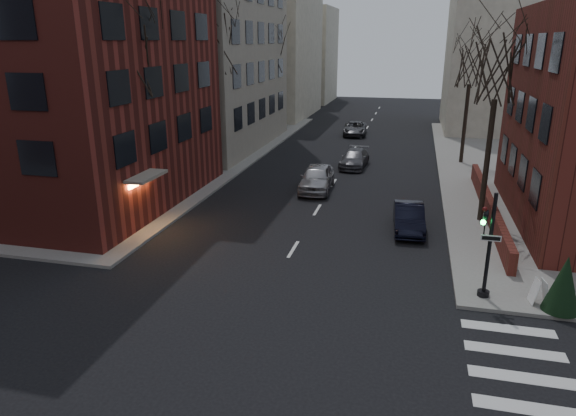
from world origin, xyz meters
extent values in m
cube|color=gray|center=(-29.00, 30.00, 0.07)|extent=(44.00, 44.00, 0.15)
cube|color=maroon|center=(-15.50, 16.50, 9.00)|extent=(15.00, 15.00, 18.00)
cube|color=maroon|center=(9.30, 19.00, 0.65)|extent=(0.35, 16.00, 1.00)
cube|color=beige|center=(-15.00, 55.00, 9.00)|extent=(14.00, 16.00, 18.00)
cube|color=beige|center=(15.00, 50.00, 8.00)|extent=(14.00, 14.00, 16.00)
cube|color=beige|center=(-13.00, 72.00, 7.00)|extent=(10.00, 12.00, 14.00)
cylinder|color=black|center=(8.00, 9.00, 2.15)|extent=(0.14, 0.14, 4.00)
cylinder|color=black|center=(8.00, 9.00, 0.25)|extent=(0.44, 0.44, 0.20)
imported|color=black|center=(7.75, 9.00, 3.00)|extent=(0.16, 0.20, 1.00)
sphere|color=#19FF4C|center=(7.68, 8.95, 3.05)|extent=(0.18, 0.18, 0.18)
cube|color=white|center=(8.00, 8.88, 2.50)|extent=(0.70, 0.03, 0.22)
cylinder|color=#2D231C|center=(-8.80, 14.00, 3.47)|extent=(0.28, 0.28, 6.65)
cylinder|color=#2D231C|center=(-8.80, 26.00, 3.65)|extent=(0.28, 0.28, 7.00)
cylinder|color=#2D231C|center=(-8.80, 40.00, 3.30)|extent=(0.28, 0.28, 6.30)
cylinder|color=#2D231C|center=(8.80, 18.00, 3.30)|extent=(0.28, 0.28, 6.30)
cylinder|color=#2D231C|center=(8.80, 32.00, 3.12)|extent=(0.28, 0.28, 5.95)
cylinder|color=black|center=(-8.20, 22.00, 3.15)|extent=(0.12, 0.12, 6.00)
sphere|color=#FFA54C|center=(-8.20, 22.00, 6.25)|extent=(0.36, 0.36, 0.36)
cylinder|color=black|center=(-8.20, 42.00, 3.15)|extent=(0.12, 0.12, 6.00)
sphere|color=#FFA54C|center=(-8.20, 42.00, 6.25)|extent=(0.36, 0.36, 0.36)
imported|color=black|center=(5.11, 15.83, 0.68)|extent=(1.73, 4.24, 1.37)
imported|color=#98989D|center=(-0.80, 21.99, 0.82)|extent=(2.13, 4.90, 1.65)
imported|color=#47474C|center=(0.80, 28.96, 0.66)|extent=(2.07, 4.61, 1.31)
imported|color=#434449|center=(-0.80, 42.88, 0.67)|extent=(2.58, 5.00, 1.35)
cube|color=white|center=(9.87, 8.87, 0.62)|extent=(0.49, 0.63, 0.93)
cone|color=black|center=(10.50, 8.50, 1.19)|extent=(1.65, 1.65, 2.07)
camera|label=1|loc=(5.02, -9.43, 9.23)|focal=32.00mm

